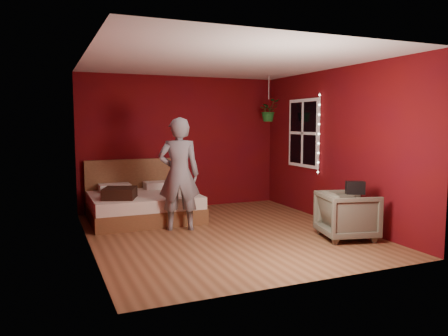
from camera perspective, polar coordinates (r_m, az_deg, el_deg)
The scene contains 10 objects.
floor at distance 6.79m, azimuth 0.19°, elevation -8.52°, with size 4.50×4.50×0.00m, color brown.
room_walls at distance 6.58m, azimuth 0.20°, elevation 5.79°, with size 4.04×4.54×2.62m.
window at distance 8.31m, azimuth 10.33°, elevation 4.50°, with size 0.05×0.97×1.27m.
fairy_lights at distance 7.86m, azimuth 12.27°, elevation 4.38°, with size 0.04×0.04×1.45m.
bed at distance 7.87m, azimuth -10.57°, elevation -4.66°, with size 1.83×1.56×1.01m.
person at distance 6.90m, azimuth -5.90°, elevation -0.81°, with size 0.65×0.43×1.78m, color slate.
armchair at distance 6.67m, azimuth 15.80°, elevation -5.96°, with size 0.74×0.76×0.70m, color #585846.
handbag at distance 6.42m, azimuth 16.76°, elevation -2.47°, with size 0.25×0.13×0.18m, color black.
throw_pillow at distance 7.35m, azimuth -13.47°, elevation -3.21°, with size 0.50×0.50×0.18m, color black.
hanging_plant at distance 8.61m, azimuth 5.84°, elevation 7.49°, with size 0.41×0.36×0.89m.
Camera 1 is at (-2.57, -6.05, 1.70)m, focal length 35.00 mm.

